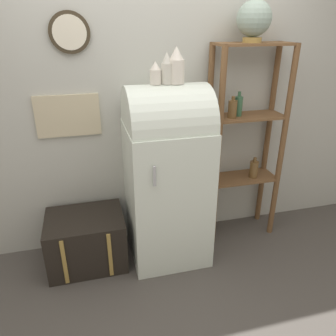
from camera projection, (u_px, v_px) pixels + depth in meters
name	position (u px, v px, depth m)	size (l,w,h in m)	color
ground_plane	(174.00, 267.00, 2.78)	(12.00, 12.00, 0.00)	#4C4742
wall_back	(156.00, 94.00, 2.73)	(7.00, 0.09, 2.70)	#B7B7AD
refrigerator	(167.00, 172.00, 2.67)	(0.64, 0.66, 1.49)	silver
suitcase_trunk	(87.00, 240.00, 2.77)	(0.63, 0.50, 0.44)	black
shelf_unit	(245.00, 136.00, 2.88)	(0.66, 0.30, 1.76)	brown
globe	(254.00, 19.00, 2.47)	(0.26, 0.26, 0.30)	#AD8942
vase_left	(155.00, 74.00, 2.33)	(0.08, 0.08, 0.16)	silver
vase_center	(167.00, 69.00, 2.33)	(0.08, 0.08, 0.22)	beige
vase_right	(176.00, 66.00, 2.35)	(0.12, 0.12, 0.26)	silver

